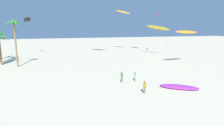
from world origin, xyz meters
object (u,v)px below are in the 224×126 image
(flying_kite_0, at_px, (123,12))
(flying_kite_4, at_px, (158,28))
(person_near_left, at_px, (135,76))
(flying_kite_1, at_px, (158,14))
(flying_kite_3, at_px, (186,32))
(palm_tree_2, at_px, (14,27))
(flying_kite_7, at_px, (27,20))
(person_foreground_walker, at_px, (144,87))
(person_mid_field, at_px, (122,76))
(grounded_kite_0, at_px, (179,87))

(flying_kite_0, distance_m, flying_kite_4, 16.07)
(flying_kite_0, distance_m, person_near_left, 40.16)
(flying_kite_1, bearing_deg, flying_kite_3, -102.48)
(palm_tree_2, bearing_deg, flying_kite_7, 88.33)
(person_foreground_walker, xyz_separation_m, person_mid_field, (-1.00, 5.05, 0.07))
(person_near_left, bearing_deg, palm_tree_2, 137.25)
(grounded_kite_0, bearing_deg, flying_kite_3, 49.23)
(flying_kite_7, bearing_deg, flying_kite_1, -12.02)
(flying_kite_0, height_order, grounded_kite_0, flying_kite_0)
(flying_kite_3, bearing_deg, flying_kite_7, 142.47)
(palm_tree_2, relative_size, grounded_kite_0, 1.87)
(grounded_kite_0, xyz_separation_m, person_near_left, (-4.23, 4.74, 0.66))
(flying_kite_3, xyz_separation_m, person_foreground_walker, (-16.64, -13.53, -6.14))
(person_foreground_walker, xyz_separation_m, person_near_left, (1.10, 5.14, -0.02))
(flying_kite_0, height_order, flying_kite_1, flying_kite_0)
(flying_kite_4, bearing_deg, person_foreground_walker, -123.55)
(flying_kite_3, xyz_separation_m, person_mid_field, (-17.65, -8.47, -6.07))
(flying_kite_0, height_order, person_near_left, flying_kite_0)
(person_near_left, bearing_deg, grounded_kite_0, -48.21)
(person_mid_field, bearing_deg, flying_kite_4, 49.30)
(person_near_left, xyz_separation_m, person_mid_field, (-2.10, -0.09, 0.09))
(palm_tree_2, xyz_separation_m, grounded_kite_0, (22.81, -21.91, -7.83))
(flying_kite_1, distance_m, flying_kite_4, 6.41)
(flying_kite_1, height_order, flying_kite_7, flying_kite_1)
(flying_kite_1, height_order, person_near_left, flying_kite_1)
(flying_kite_4, bearing_deg, palm_tree_2, -172.20)
(flying_kite_1, bearing_deg, person_near_left, -126.63)
(flying_kite_3, distance_m, flying_kite_4, 13.75)
(palm_tree_2, distance_m, flying_kite_1, 39.33)
(flying_kite_0, bearing_deg, person_near_left, -108.05)
(flying_kite_0, height_order, flying_kite_7, flying_kite_0)
(person_near_left, bearing_deg, flying_kite_0, 71.95)
(person_mid_field, bearing_deg, person_near_left, 2.44)
(flying_kite_4, relative_size, person_mid_field, 5.47)
(flying_kite_1, distance_m, flying_kite_3, 18.93)
(flying_kite_0, relative_size, person_foreground_walker, 8.79)
(flying_kite_1, bearing_deg, flying_kite_0, 127.12)
(person_mid_field, bearing_deg, flying_kite_3, 25.65)
(flying_kite_4, xyz_separation_m, person_near_left, (-16.93, -22.04, -7.04))
(flying_kite_1, xyz_separation_m, flying_kite_7, (-37.58, 8.00, -1.86))
(flying_kite_7, height_order, person_near_left, flying_kite_7)
(palm_tree_2, distance_m, person_mid_field, 24.89)
(flying_kite_1, bearing_deg, flying_kite_7, 167.98)
(person_near_left, bearing_deg, person_foreground_walker, -102.04)
(flying_kite_7, relative_size, person_mid_field, 6.80)
(palm_tree_2, distance_m, grounded_kite_0, 32.59)
(flying_kite_0, relative_size, grounded_kite_0, 2.81)
(flying_kite_7, height_order, person_foreground_walker, flying_kite_7)
(person_foreground_walker, bearing_deg, grounded_kite_0, 4.39)
(grounded_kite_0, height_order, person_foreground_walker, person_foreground_walker)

